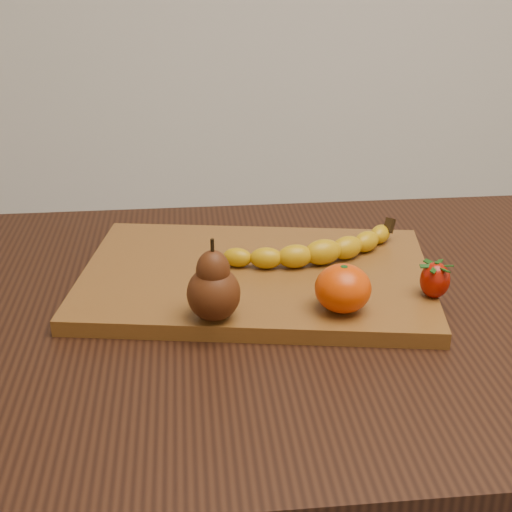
{
  "coord_description": "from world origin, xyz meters",
  "views": [
    {
      "loc": [
        -0.16,
        -0.78,
        1.18
      ],
      "look_at": [
        -0.07,
        0.05,
        0.8
      ],
      "focal_mm": 50.0,
      "sensor_mm": 36.0,
      "label": 1
    }
  ],
  "objects": [
    {
      "name": "strawberry",
      "position": [
        0.13,
        -0.04,
        0.8
      ],
      "size": [
        0.04,
        0.04,
        0.05
      ],
      "primitive_type": null,
      "rotation": [
        0.0,
        0.0,
        -0.07
      ],
      "color": "#9B1104",
      "rests_on": "cutting_board"
    },
    {
      "name": "banana",
      "position": [
        0.02,
        0.06,
        0.8
      ],
      "size": [
        0.22,
        0.11,
        0.03
      ],
      "primitive_type": null,
      "rotation": [
        0.0,
        0.0,
        0.27
      ],
      "color": "#C49309",
      "rests_on": "cutting_board"
    },
    {
      "name": "table",
      "position": [
        0.0,
        0.0,
        0.66
      ],
      "size": [
        1.0,
        0.7,
        0.76
      ],
      "color": "black",
      "rests_on": "ground"
    },
    {
      "name": "pear",
      "position": [
        -0.13,
        -0.07,
        0.83
      ],
      "size": [
        0.07,
        0.07,
        0.1
      ],
      "primitive_type": null,
      "rotation": [
        0.0,
        0.0,
        0.11
      ],
      "color": "#4B210C",
      "rests_on": "cutting_board"
    },
    {
      "name": "mandarin",
      "position": [
        0.02,
        -0.06,
        0.81
      ],
      "size": [
        0.08,
        0.08,
        0.06
      ],
      "primitive_type": "ellipsoid",
      "rotation": [
        0.0,
        0.0,
        -0.28
      ],
      "color": "#CE3A02",
      "rests_on": "cutting_board"
    },
    {
      "name": "cutting_board",
      "position": [
        -0.07,
        0.05,
        0.77
      ],
      "size": [
        0.49,
        0.37,
        0.02
      ],
      "primitive_type": "cube",
      "rotation": [
        0.0,
        0.0,
        -0.17
      ],
      "color": "brown",
      "rests_on": "table"
    }
  ]
}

